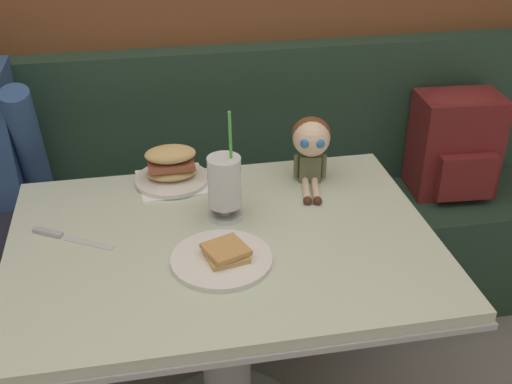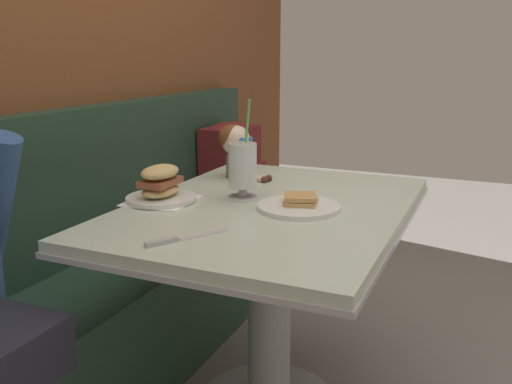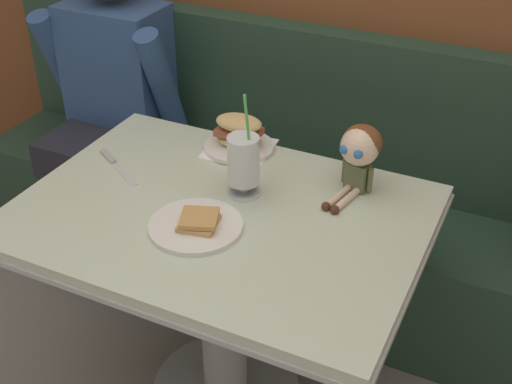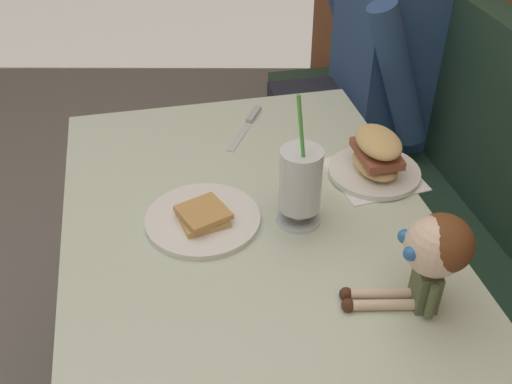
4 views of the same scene
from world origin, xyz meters
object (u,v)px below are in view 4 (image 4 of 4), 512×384
at_px(milkshake_glass, 300,182).
at_px(diner_patron, 372,53).
at_px(sandwich_plate, 376,159).
at_px(seated_doll, 434,251).
at_px(butter_knife, 250,120).
at_px(toast_plate, 203,219).

relative_size(milkshake_glass, diner_patron, 0.39).
relative_size(sandwich_plate, seated_doll, 0.97).
bearing_deg(butter_knife, toast_plate, -25.00).
bearing_deg(milkshake_glass, diner_patron, 148.87).
bearing_deg(diner_patron, butter_knife, -54.59).
height_order(toast_plate, butter_knife, toast_plate).
height_order(butter_knife, diner_patron, diner_patron).
xyz_separation_m(seated_doll, diner_patron, (-1.07, 0.32, -0.13)).
distance_m(milkshake_glass, diner_patron, 0.93).
bearing_deg(butter_knife, milkshake_glass, 2.19).
bearing_deg(seated_doll, diner_patron, 163.49).
relative_size(seated_doll, diner_patron, 0.28).
bearing_deg(diner_patron, toast_plate, -42.14).
relative_size(milkshake_glass, sandwich_plate, 1.44).
xyz_separation_m(sandwich_plate, seated_doll, (0.41, -0.06, 0.08)).
bearing_deg(toast_plate, milkshake_glass, 79.72).
xyz_separation_m(sandwich_plate, diner_patron, (-0.66, 0.25, -0.04)).
bearing_deg(seated_doll, sandwich_plate, 171.02).
xyz_separation_m(toast_plate, milkshake_glass, (0.04, 0.20, 0.09)).
bearing_deg(milkshake_glass, butter_knife, -177.81).
bearing_deg(toast_plate, butter_knife, 155.00).
relative_size(butter_knife, seated_doll, 0.93).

